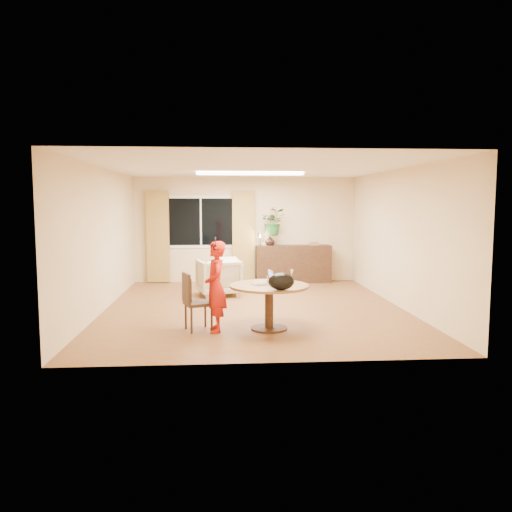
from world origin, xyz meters
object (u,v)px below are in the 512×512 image
Objects in this scene: dining_chair at (198,302)px; armchair at (219,277)px; dining_table at (269,294)px; sideboard at (293,264)px; child at (216,287)px.

dining_chair is 1.05× the size of armchair.
dining_chair is at bearing 179.88° from dining_table.
dining_table is at bearing -102.84° from sideboard.
dining_table is 0.67× the size of sideboard.
child is at bearing 74.84° from armchair.
dining_chair is at bearing -114.94° from sideboard.
dining_table is 0.84m from child.
sideboard reaches higher than dining_table.
child is at bearing -35.14° from dining_chair.
armchair is (0.03, 3.03, -0.30)m from child.
dining_table is at bearing 89.24° from child.
dining_chair reaches higher than armchair.
dining_table is 3.06m from armchair.
sideboard is (1.87, 4.68, -0.23)m from child.
dining_chair is 5.08m from sideboard.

